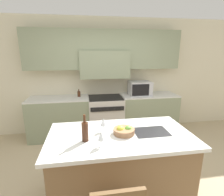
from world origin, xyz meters
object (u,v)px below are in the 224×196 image
at_px(wine_bottle, 85,131).
at_px(wine_glass_far, 103,122).
at_px(microwave, 140,88).
at_px(fruit_bowl, 124,131).
at_px(wine_glass_near, 101,136).
at_px(oil_bottle_on_counter, 79,94).
at_px(range_stove, 106,116).

xyz_separation_m(wine_bottle, wine_glass_far, (0.23, 0.21, 0.00)).
xyz_separation_m(microwave, wine_glass_far, (-1.07, -1.82, -0.04)).
distance_m(wine_glass_far, fruit_bowl, 0.28).
bearing_deg(fruit_bowl, wine_glass_far, 156.20).
height_order(wine_bottle, wine_glass_near, wine_bottle).
xyz_separation_m(fruit_bowl, oil_bottle_on_counter, (-0.60, 1.98, 0.02)).
bearing_deg(fruit_bowl, microwave, 67.01).
bearing_deg(range_stove, wine_glass_near, -98.13).
height_order(fruit_bowl, oil_bottle_on_counter, oil_bottle_on_counter).
distance_m(wine_glass_near, oil_bottle_on_counter, 2.26).
relative_size(range_stove, wine_glass_far, 5.07).
xyz_separation_m(microwave, wine_glass_near, (-1.13, -2.19, -0.04)).
xyz_separation_m(wine_bottle, wine_glass_near, (0.17, -0.16, 0.00)).
distance_m(microwave, oil_bottle_on_counter, 1.42).
height_order(wine_bottle, wine_glass_far, wine_bottle).
height_order(wine_bottle, fruit_bowl, wine_bottle).
distance_m(wine_bottle, fruit_bowl, 0.50).
relative_size(microwave, wine_bottle, 1.59).
bearing_deg(wine_bottle, microwave, 57.49).
xyz_separation_m(wine_glass_near, fruit_bowl, (0.31, 0.26, -0.08)).
height_order(range_stove, wine_glass_near, wine_glass_near).
height_order(microwave, wine_glass_near, microwave).
relative_size(range_stove, oil_bottle_on_counter, 5.45).
distance_m(wine_bottle, wine_glass_near, 0.23).
xyz_separation_m(wine_bottle, fruit_bowl, (0.48, 0.11, -0.08)).
xyz_separation_m(wine_bottle, oil_bottle_on_counter, (-0.12, 2.09, -0.06)).
bearing_deg(microwave, oil_bottle_on_counter, 177.95).
relative_size(microwave, wine_glass_near, 2.79).
xyz_separation_m(range_stove, wine_glass_near, (-0.31, -2.17, 0.60)).
height_order(wine_glass_near, fruit_bowl, wine_glass_near).
bearing_deg(oil_bottle_on_counter, wine_bottle, -86.69).
bearing_deg(wine_glass_far, oil_bottle_on_counter, 100.67).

